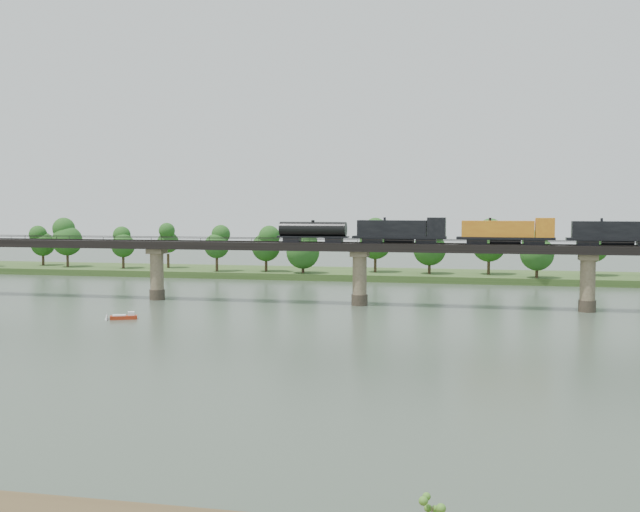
# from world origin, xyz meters

# --- Properties ---
(ground) EXTENTS (400.00, 400.00, 0.00)m
(ground) POSITION_xyz_m (0.00, 0.00, 0.00)
(ground) COLOR #334032
(ground) RESTS_ON ground
(far_bank) EXTENTS (300.00, 24.00, 1.60)m
(far_bank) POSITION_xyz_m (0.00, 85.00, 0.80)
(far_bank) COLOR #314D1E
(far_bank) RESTS_ON ground
(bridge) EXTENTS (236.00, 30.00, 11.50)m
(bridge) POSITION_xyz_m (0.00, 30.00, 5.46)
(bridge) COLOR #473A2D
(bridge) RESTS_ON ground
(bridge_superstructure) EXTENTS (220.00, 4.90, 0.75)m
(bridge_superstructure) POSITION_xyz_m (0.00, 30.00, 11.79)
(bridge_superstructure) COLOR black
(bridge_superstructure) RESTS_ON bridge
(far_treeline) EXTENTS (289.06, 17.54, 13.60)m
(far_treeline) POSITION_xyz_m (-8.21, 80.52, 8.83)
(far_treeline) COLOR #382619
(far_treeline) RESTS_ON far_bank
(freight_train) EXTENTS (68.73, 2.68, 4.73)m
(freight_train) POSITION_xyz_m (19.91, 30.00, 13.76)
(freight_train) COLOR black
(freight_train) RESTS_ON bridge
(motorboat) EXTENTS (4.55, 3.21, 1.20)m
(motorboat) POSITION_xyz_m (-34.30, 4.23, 0.41)
(motorboat) COLOR #A62C13
(motorboat) RESTS_ON ground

